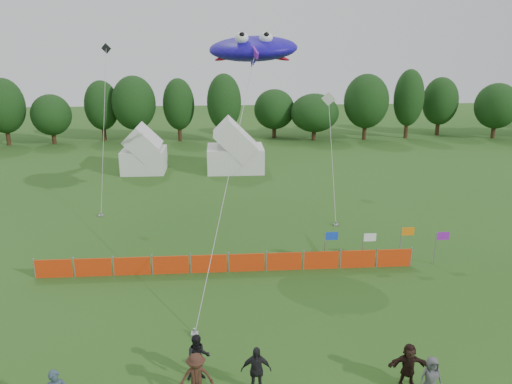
{
  "coord_description": "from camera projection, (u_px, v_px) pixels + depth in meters",
  "views": [
    {
      "loc": [
        -1.59,
        -15.57,
        11.78
      ],
      "look_at": [
        0.0,
        6.0,
        5.2
      ],
      "focal_mm": 35.0,
      "sensor_mm": 36.0,
      "label": 1
    }
  ],
  "objects": [
    {
      "name": "tent_right",
      "position": [
        235.0,
        151.0,
        46.7
      ],
      "size": [
        5.3,
        4.24,
        3.74
      ],
      "color": "silver",
      "rests_on": "ground"
    },
    {
      "name": "small_kite_white",
      "position": [
        330.0,
        130.0,
        38.88
      ],
      "size": [
        2.23,
        10.91,
        7.77
      ],
      "color": "white",
      "rests_on": "ground"
    },
    {
      "name": "stingray_kite",
      "position": [
        253.0,
        49.0,
        29.75
      ],
      "size": [
        6.83,
        19.61,
        12.32
      ],
      "color": "#1F0DC5",
      "rests_on": "ground"
    },
    {
      "name": "small_kite_dark",
      "position": [
        104.0,
        123.0,
        35.42
      ],
      "size": [
        0.91,
        4.73,
        11.62
      ],
      "color": "black",
      "rests_on": "ground"
    },
    {
      "name": "barrier_fence",
      "position": [
        228.0,
        263.0,
        26.37
      ],
      "size": [
        19.9,
        0.06,
        1.0
      ],
      "color": "red",
      "rests_on": "ground"
    },
    {
      "name": "flag_row",
      "position": [
        385.0,
        242.0,
        26.95
      ],
      "size": [
        6.73,
        0.6,
        2.23
      ],
      "color": "gray",
      "rests_on": "ground"
    },
    {
      "name": "tent_left",
      "position": [
        144.0,
        153.0,
        46.39
      ],
      "size": [
        3.97,
        3.97,
        3.51
      ],
      "color": "silver",
      "rests_on": "ground"
    },
    {
      "name": "treeline",
      "position": [
        246.0,
        106.0,
        60.16
      ],
      "size": [
        104.57,
        8.78,
        8.36
      ],
      "color": "#382314",
      "rests_on": "ground"
    },
    {
      "name": "spectator_c",
      "position": [
        196.0,
        377.0,
        16.81
      ],
      "size": [
        1.21,
        0.76,
        1.79
      ],
      "primitive_type": "imported",
      "rotation": [
        0.0,
        0.0,
        0.08
      ],
      "color": "#3A2117",
      "rests_on": "ground"
    },
    {
      "name": "spectator_d",
      "position": [
        256.0,
        370.0,
        17.17
      ],
      "size": [
        1.06,
        0.46,
        1.8
      ],
      "primitive_type": "imported",
      "rotation": [
        0.0,
        0.0,
        -0.02
      ],
      "color": "black",
      "rests_on": "ground"
    },
    {
      "name": "spectator_b",
      "position": [
        198.0,
        358.0,
        17.89
      ],
      "size": [
        0.93,
        0.76,
        1.77
      ],
      "primitive_type": "imported",
      "rotation": [
        0.0,
        0.0,
        0.11
      ],
      "color": "black",
      "rests_on": "ground"
    },
    {
      "name": "ground",
      "position": [
        268.0,
        374.0,
        18.4
      ],
      "size": [
        160.0,
        160.0,
        0.0
      ],
      "primitive_type": "plane",
      "color": "#234C16",
      "rests_on": "ground"
    },
    {
      "name": "spectator_e",
      "position": [
        431.0,
        378.0,
        16.94
      ],
      "size": [
        0.79,
        0.52,
        1.59
      ],
      "primitive_type": "imported",
      "rotation": [
        0.0,
        0.0,
        0.02
      ],
      "color": "#47484B",
      "rests_on": "ground"
    },
    {
      "name": "spectator_f",
      "position": [
        408.0,
        365.0,
        17.6
      ],
      "size": [
        1.55,
        0.61,
        1.63
      ],
      "primitive_type": "imported",
      "rotation": [
        0.0,
        0.0,
        -0.08
      ],
      "color": "black",
      "rests_on": "ground"
    }
  ]
}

